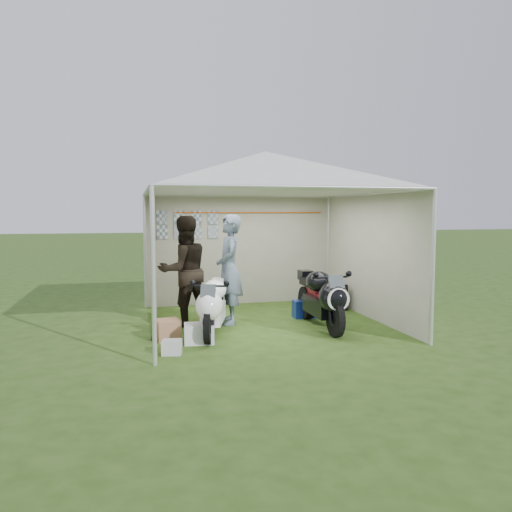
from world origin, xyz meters
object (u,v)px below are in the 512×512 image
object	(u,v)px
crate_0	(199,333)
crate_2	(172,347)
canopy_tent	(265,177)
person_dark_jacket	(184,271)
crate_1	(168,330)
motorcycle_white	(213,304)
person_blue_jacket	(229,269)
equipment_box	(331,297)
motorcycle_black	(322,296)
paddock_stand	(305,309)

from	to	relation	value
crate_0	crate_2	world-z (taller)	crate_0
canopy_tent	crate_2	size ratio (longest dim) A/B	21.08
person_dark_jacket	crate_1	world-z (taller)	person_dark_jacket
motorcycle_white	crate_2	bearing A→B (deg)	-112.09
motorcycle_white	crate_1	xyz separation A→B (m)	(-0.72, -0.11, -0.35)
person_dark_jacket	person_blue_jacket	distance (m)	0.79
canopy_tent	motorcycle_white	size ratio (longest dim) A/B	3.16
crate_0	crate_1	bearing A→B (deg)	145.04
equipment_box	motorcycle_black	bearing A→B (deg)	-117.71
crate_0	crate_1	distance (m)	0.54
canopy_tent	person_blue_jacket	xyz separation A→B (m)	(-0.61, 0.12, -1.61)
crate_0	paddock_stand	bearing A→B (deg)	31.83
person_blue_jacket	crate_1	bearing A→B (deg)	-47.03
person_blue_jacket	crate_0	xyz separation A→B (m)	(-0.70, -1.20, -0.82)
motorcycle_black	paddock_stand	bearing A→B (deg)	90.00
canopy_tent	paddock_stand	xyz separation A→B (m)	(0.85, 0.26, -2.41)
equipment_box	person_dark_jacket	bearing A→B (deg)	-168.69
paddock_stand	equipment_box	xyz separation A→B (m)	(0.75, 0.54, 0.10)
equipment_box	paddock_stand	bearing A→B (deg)	-144.08
person_dark_jacket	crate_1	xyz separation A→B (m)	(-0.36, -0.97, -0.79)
equipment_box	crate_0	size ratio (longest dim) A/B	1.19
canopy_tent	paddock_stand	size ratio (longest dim) A/B	13.15
crate_2	motorcycle_white	bearing A→B (deg)	51.81
canopy_tent	paddock_stand	bearing A→B (deg)	16.95
paddock_stand	crate_2	xyz separation A→B (m)	(-2.60, -1.84, -0.06)
person_dark_jacket	equipment_box	world-z (taller)	person_dark_jacket
equipment_box	crate_0	world-z (taller)	equipment_box
crate_0	crate_2	xyz separation A→B (m)	(-0.44, -0.50, -0.05)
motorcycle_black	crate_1	size ratio (longest dim) A/B	5.71
crate_0	canopy_tent	bearing A→B (deg)	39.55
motorcycle_white	person_dark_jacket	xyz separation A→B (m)	(-0.36, 0.86, 0.45)
person_dark_jacket	crate_1	bearing A→B (deg)	51.49
crate_0	person_blue_jacket	bearing A→B (deg)	59.76
crate_0	crate_2	bearing A→B (deg)	-131.41
motorcycle_black	crate_2	distance (m)	2.78
motorcycle_white	person_blue_jacket	bearing A→B (deg)	77.92
motorcycle_black	equipment_box	xyz separation A→B (m)	(0.76, 1.45, -0.29)
canopy_tent	crate_1	xyz separation A→B (m)	(-1.75, -0.77, -2.42)
equipment_box	crate_2	size ratio (longest dim) A/B	1.94
person_dark_jacket	crate_2	bearing A→B (deg)	60.41
canopy_tent	crate_1	size ratio (longest dim) A/B	16.18
person_dark_jacket	equipment_box	bearing A→B (deg)	173.13
canopy_tent	crate_2	bearing A→B (deg)	-137.89
motorcycle_white	crate_2	xyz separation A→B (m)	(-0.72, -0.92, -0.40)
person_dark_jacket	crate_0	size ratio (longest dim) A/B	4.35
paddock_stand	motorcycle_black	bearing A→B (deg)	-90.98
crate_1	crate_2	world-z (taller)	crate_1
motorcycle_white	equipment_box	distance (m)	3.01
paddock_stand	person_dark_jacket	xyz separation A→B (m)	(-2.24, -0.06, 0.79)
person_dark_jacket	crate_0	xyz separation A→B (m)	(0.08, -1.28, -0.81)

